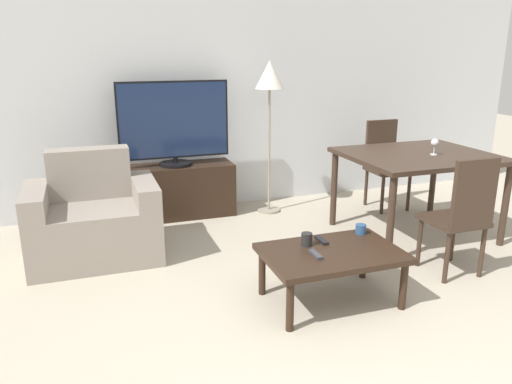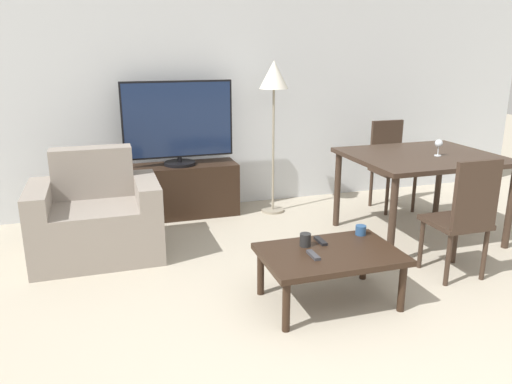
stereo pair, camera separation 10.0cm
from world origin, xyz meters
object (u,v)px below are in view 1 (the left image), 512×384
Objects in this scene: remote_secondary at (315,254)px; cup_colored_far at (361,229)px; tv at (174,123)px; floor_lamp at (270,85)px; dining_table at (418,162)px; coffee_table at (332,257)px; tv_stand at (177,191)px; dining_chair_near at (462,212)px; wine_glass_left at (435,144)px; armchair at (94,221)px; remote_primary at (321,240)px; dining_chair_far at (385,160)px; cup_white_near at (307,239)px.

cup_colored_far is at bearing 27.90° from remote_secondary.
floor_lamp reaches higher than tv.
tv reaches higher than dining_table.
dining_table reaches higher than coffee_table.
cup_colored_far is at bearing -62.49° from tv_stand.
dining_table is 1.63m from floor_lamp.
wine_glass_left is at bearing 67.87° from dining_chair_near.
dining_chair_near is 0.60× the size of floor_lamp.
armchair reaches higher than cup_colored_far.
tv_stand is 0.74× the size of floor_lamp.
dining_table is 16.58× the size of cup_colored_far.
floor_lamp is 1.99m from cup_colored_far.
tv_stand reaches higher than coffee_table.
remote_primary is at bearing 173.41° from dining_chair_near.
armchair is at bearing 169.93° from wine_glass_left.
dining_table is 0.90m from dining_chair_near.
dining_chair_near is at bearing -67.39° from floor_lamp.
dining_chair_far is 6.42× the size of wine_glass_left.
cup_colored_far is (-1.20, -1.54, -0.10)m from dining_chair_far.
remote_secondary is 1.65× the size of cup_white_near.
dining_chair_far is 10.32× the size of cup_white_near.
remote_primary is (1.50, -1.15, 0.07)m from armchair.
tv_stand is at bearing 117.51° from cup_colored_far.
armchair is at bearing 139.16° from cup_white_near.
tv reaches higher than dining_chair_far.
dining_table is (1.32, 0.90, 0.36)m from coffee_table.
cup_colored_far is (-0.97, -0.68, -0.28)m from dining_table.
tv_stand is 2.09m from remote_primary.
armchair is 2.16m from floor_lamp.
dining_chair_far is (1.55, 1.76, 0.18)m from coffee_table.
remote_primary is at bearing -155.53° from wine_glass_left.
cup_colored_far is at bearing -31.02° from armchair.
cup_colored_far is (0.34, 0.05, 0.03)m from remote_primary.
dining_table is 1.66m from cup_white_near.
remote_secondary is 0.19m from cup_white_near.
tv is at bearing 104.92° from cup_white_near.
dining_chair_near reaches higher than wine_glass_left.
armchair is 3.00m from wine_glass_left.
floor_lamp is 2.28m from remote_secondary.
tv_stand is 2.53m from wine_glass_left.
tv is (0.84, 0.82, 0.65)m from armchair.
dining_table is 8.76× the size of wine_glass_left.
dining_chair_far reaches higher than remote_secondary.
wine_glass_left is at bearing 29.93° from coffee_table.
floor_lamp is 17.27× the size of cup_white_near.
cup_colored_far is at bearing -144.92° from dining_table.
dining_chair_far is (0.22, 0.86, -0.18)m from dining_table.
floor_lamp reaches higher than dining_table.
cup_white_near is (-0.12, 0.14, 0.09)m from coffee_table.
dining_chair_near is (-0.22, -0.86, -0.18)m from dining_table.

